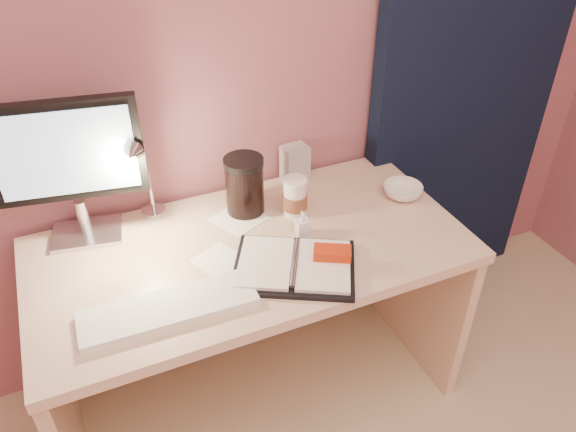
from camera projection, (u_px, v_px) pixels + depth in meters
name	position (u px, v px, depth m)	size (l,w,h in m)	color
room	(454.00, 51.00, 2.11)	(3.50, 3.50, 3.50)	#C6B28E
desk	(246.00, 283.00, 2.00)	(1.40, 0.70, 0.73)	beige
monitor	(68.00, 160.00, 1.69)	(0.45, 0.20, 0.48)	silver
keyboard	(169.00, 308.00, 1.57)	(0.49, 0.15, 0.02)	white
planner	(298.00, 265.00, 1.71)	(0.45, 0.41, 0.06)	black
paper_a	(219.00, 260.00, 1.75)	(0.13, 0.13, 0.00)	white
paper_c	(239.00, 218.00, 1.93)	(0.15, 0.15, 0.00)	white
coffee_cup	(295.00, 198.00, 1.92)	(0.09, 0.09, 0.14)	white
bowl	(403.00, 191.00, 2.03)	(0.14, 0.14, 0.04)	white
lotion_bottle	(302.00, 224.00, 1.83)	(0.04, 0.04, 0.09)	white
dark_jar	(245.00, 188.00, 1.92)	(0.13, 0.13, 0.19)	black
product_box	(295.00, 163.00, 2.10)	(0.09, 0.07, 0.14)	silver
desk_lamp	(161.00, 168.00, 1.79)	(0.13, 0.21, 0.34)	silver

